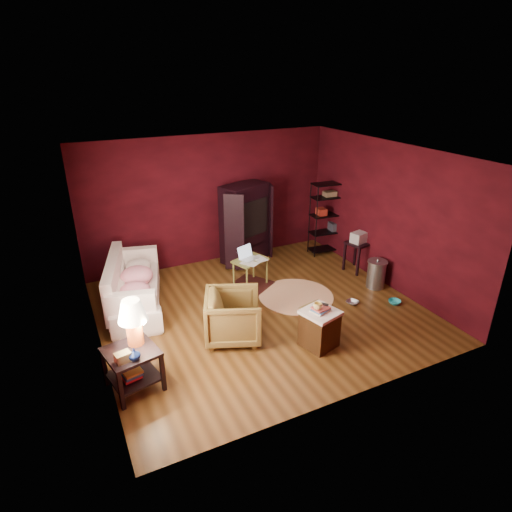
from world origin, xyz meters
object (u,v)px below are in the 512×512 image
Objects in this scene: wire_shelving at (329,215)px; tv_armoire at (245,222)px; sofa at (134,286)px; armchair at (233,314)px; laptop_desk at (250,262)px; side_table at (132,337)px; hamper at (319,328)px.

tv_armoire is at bearing 173.25° from wire_shelving.
armchair is at bearing -134.22° from sofa.
armchair is 0.52× the size of wire_shelving.
armchair is at bearing -143.60° from laptop_desk.
laptop_desk is (2.25, -0.15, 0.09)m from sofa.
hamper is (2.76, -0.34, -0.44)m from side_table.
side_table is (-0.40, -2.12, 0.35)m from sofa.
armchair is 1.85m from laptop_desk.
armchair is 1.09× the size of laptop_desk.
tv_armoire reaches higher than wire_shelving.
side_table is at bearing 179.02° from sofa.
wire_shelving is (4.60, 0.59, 0.50)m from sofa.
laptop_desk is at bearing -131.19° from tv_armoire.
wire_shelving is at bearing -2.86° from laptop_desk.
hamper is 3.52m from tv_armoire.
hamper is at bearing -116.01° from tv_armoire.
laptop_desk is 2.49m from wire_shelving.
laptop_desk reaches higher than hamper.
sofa is 2.42× the size of armchair.
armchair is 0.50× the size of tv_armoire.
armchair reaches higher than sofa.
wire_shelving is at bearing 28.45° from side_table.
side_table reaches higher than laptop_desk.
tv_armoire is at bearing 49.37° from laptop_desk.
laptop_desk is at bearing 92.60° from hamper.
sofa is 2.26m from laptop_desk.
tv_armoire is at bearing -60.04° from sofa.
sofa is at bearing 58.45° from armchair.
armchair is 4.09m from wire_shelving.
tv_armoire is (2.68, 0.99, 0.50)m from sofa.
armchair is at bearing -140.78° from wire_shelving.
tv_armoire reaches higher than hamper.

